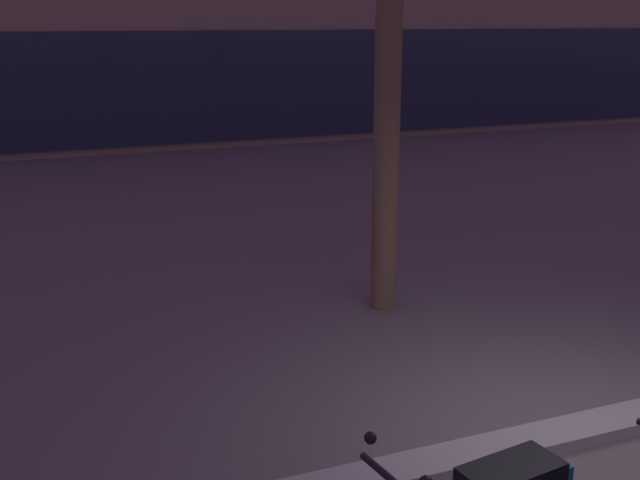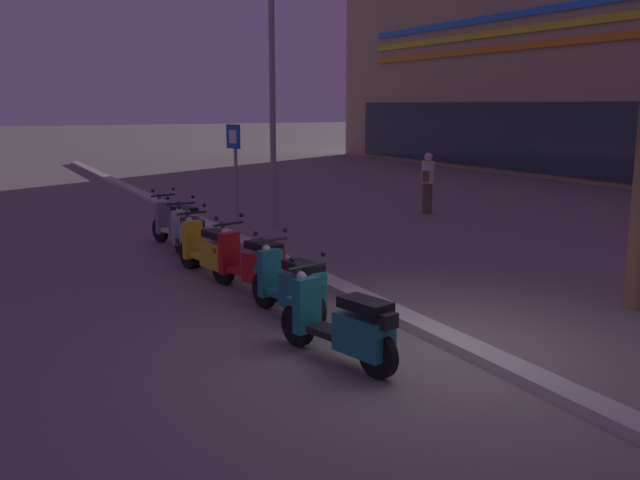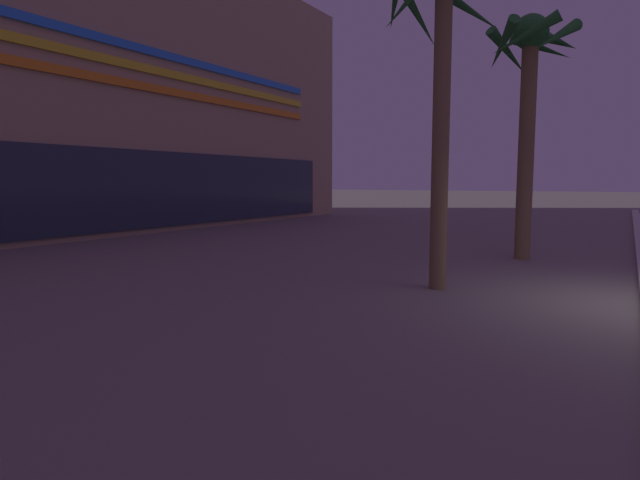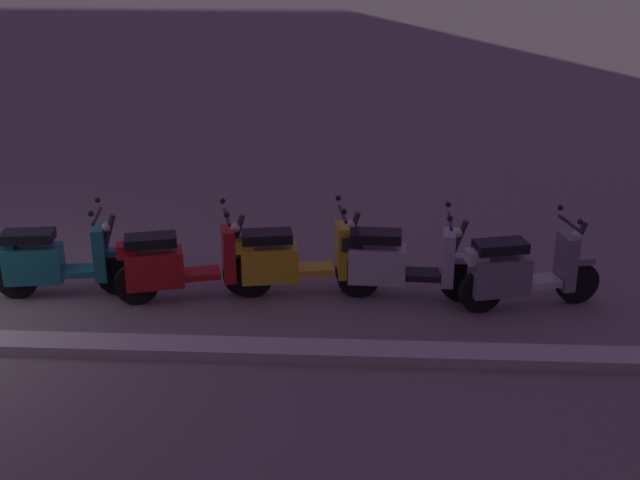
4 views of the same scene
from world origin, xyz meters
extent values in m
plane|color=slate|center=(0.00, 0.00, 0.00)|extent=(200.00, 200.00, 0.00)
cube|color=#BCB7AD|center=(0.00, 0.12, 0.06)|extent=(60.00, 0.36, 0.12)
cube|color=black|center=(-1.58, -1.14, 0.79)|extent=(0.64, 0.38, 0.12)
cube|color=#197075|center=(-1.30, -1.10, 0.69)|extent=(0.27, 0.23, 0.16)
sphere|color=black|center=(-2.41, -1.02, 1.14)|extent=(0.07, 0.07, 0.07)
cylinder|color=olive|center=(-0.10, 3.43, 2.76)|extent=(0.30, 0.30, 5.52)
camera|label=1|loc=(-4.06, -4.36, 3.29)|focal=43.99mm
camera|label=2|loc=(6.37, -5.03, 2.87)|focal=39.03mm
camera|label=3|loc=(-9.38, 0.56, 1.90)|focal=30.37mm
camera|label=4|loc=(-5.52, 7.72, 4.42)|focal=46.24mm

